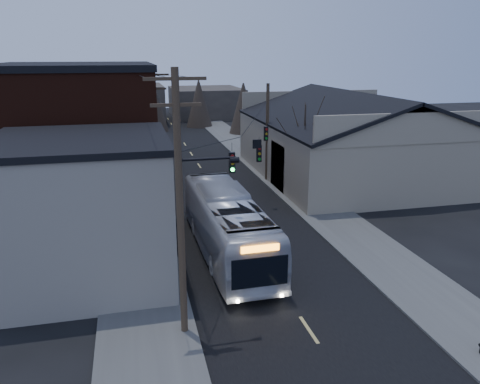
% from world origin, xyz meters
% --- Properties ---
extents(ground, '(160.00, 160.00, 0.00)m').
position_xyz_m(ground, '(0.00, 0.00, 0.00)').
color(ground, black).
rests_on(ground, ground).
extents(road_surface, '(9.00, 110.00, 0.02)m').
position_xyz_m(road_surface, '(0.00, 30.00, 0.01)').
color(road_surface, black).
rests_on(road_surface, ground).
extents(sidewalk_left, '(4.00, 110.00, 0.12)m').
position_xyz_m(sidewalk_left, '(-6.50, 30.00, 0.06)').
color(sidewalk_left, '#474744').
rests_on(sidewalk_left, ground).
extents(sidewalk_right, '(4.00, 110.00, 0.12)m').
position_xyz_m(sidewalk_right, '(6.50, 30.00, 0.06)').
color(sidewalk_right, '#474744').
rests_on(sidewalk_right, ground).
extents(building_clapboard, '(8.00, 8.00, 7.00)m').
position_xyz_m(building_clapboard, '(-9.00, 9.00, 3.50)').
color(building_clapboard, gray).
rests_on(building_clapboard, ground).
extents(building_brick, '(10.00, 12.00, 10.00)m').
position_xyz_m(building_brick, '(-10.00, 20.00, 5.00)').
color(building_brick, black).
rests_on(building_brick, ground).
extents(building_left_far, '(9.00, 14.00, 7.00)m').
position_xyz_m(building_left_far, '(-9.50, 36.00, 3.50)').
color(building_left_far, '#332C28').
rests_on(building_left_far, ground).
extents(warehouse, '(16.16, 20.60, 7.73)m').
position_xyz_m(warehouse, '(13.00, 25.00, 2.70)').
color(warehouse, gray).
rests_on(warehouse, ground).
extents(building_far_left, '(10.00, 12.00, 6.00)m').
position_xyz_m(building_far_left, '(-6.00, 65.00, 3.00)').
color(building_far_left, '#332C28').
rests_on(building_far_left, ground).
extents(building_far_right, '(12.00, 14.00, 5.00)m').
position_xyz_m(building_far_right, '(7.00, 70.00, 2.50)').
color(building_far_right, '#332C28').
rests_on(building_far_right, ground).
extents(bare_tree, '(0.40, 0.40, 7.20)m').
position_xyz_m(bare_tree, '(6.50, 20.00, 3.60)').
color(bare_tree, black).
rests_on(bare_tree, ground).
extents(utility_lines, '(11.24, 45.28, 10.50)m').
position_xyz_m(utility_lines, '(-3.11, 24.14, 4.95)').
color(utility_lines, '#382B1E').
rests_on(utility_lines, ground).
extents(bus, '(3.22, 12.69, 3.52)m').
position_xyz_m(bus, '(-1.68, 10.26, 1.76)').
color(bus, silver).
rests_on(bus, ground).
extents(parked_car, '(1.51, 4.32, 1.42)m').
position_xyz_m(parked_car, '(-4.30, 31.32, 0.71)').
color(parked_car, '#9E9FA5').
rests_on(parked_car, ground).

